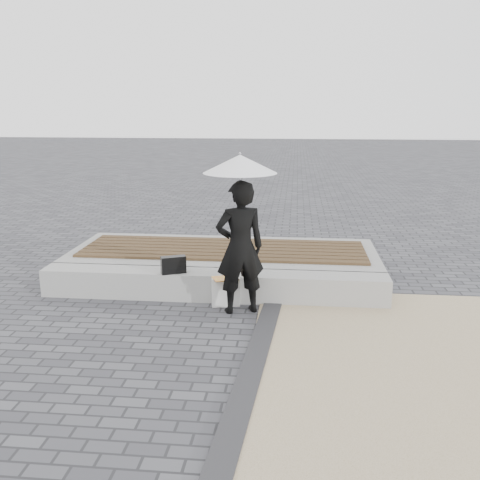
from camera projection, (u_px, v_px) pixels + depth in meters
The scene contains 10 objects.
ground at pixel (192, 345), 6.35m from camera, with size 80.00×80.00×0.00m, color #4C4C51.
edging_band at pixel (253, 366), 5.79m from camera, with size 0.25×5.20×0.04m, color #2D2D2F.
seating_ledge at pixel (213, 285), 7.84m from camera, with size 5.00×0.45×0.40m, color #959591.
timber_platform at pixel (224, 262), 9.00m from camera, with size 5.00×2.00×0.40m, color gray.
timber_decking at pixel (224, 249), 8.95m from camera, with size 4.60×1.40×0.04m, color brown, non-canonical shape.
woman at pixel (240, 248), 7.16m from camera, with size 0.65×0.43×1.79m, color black.
parasol at pixel (240, 164), 6.90m from camera, with size 0.95×0.95×1.22m.
handbag at pixel (173, 265), 7.70m from camera, with size 0.35×0.12×0.25m, color black.
canvas_tote at pixel (226, 291), 7.56m from camera, with size 0.39×0.16×0.41m, color silver.
magazine at pixel (225, 278), 7.46m from camera, with size 0.33×0.24×0.01m, color red.
Camera 1 is at (1.16, -5.77, 2.73)m, focal length 40.66 mm.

